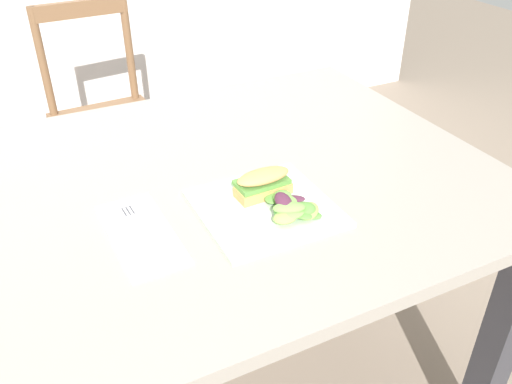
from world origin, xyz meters
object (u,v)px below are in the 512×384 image
object	(u,v)px
dining_table	(199,223)
sandwich_half_front	(263,183)
fork_on_napkin	(138,227)
chair_wooden_far	(106,118)
plate_lunch	(265,208)

from	to	relation	value
dining_table	sandwich_half_front	bearing A→B (deg)	-51.48
fork_on_napkin	chair_wooden_far	bearing A→B (deg)	82.01
sandwich_half_front	dining_table	bearing A→B (deg)	128.52
chair_wooden_far	plate_lunch	bearing A→B (deg)	-86.28
chair_wooden_far	fork_on_napkin	bearing A→B (deg)	-97.99
dining_table	fork_on_napkin	size ratio (longest dim) A/B	7.11
dining_table	sandwich_half_front	xyz separation A→B (m)	(0.10, -0.12, 0.15)
sandwich_half_front	fork_on_napkin	xyz separation A→B (m)	(-0.26, 0.01, -0.03)
plate_lunch	fork_on_napkin	xyz separation A→B (m)	(-0.24, 0.05, 0.00)
chair_wooden_far	fork_on_napkin	distance (m)	1.22
dining_table	fork_on_napkin	distance (m)	0.23
chair_wooden_far	fork_on_napkin	size ratio (longest dim) A/B	4.68
chair_wooden_far	sandwich_half_front	world-z (taller)	chair_wooden_far
dining_table	chair_wooden_far	size ratio (longest dim) A/B	1.52
chair_wooden_far	sandwich_half_front	distance (m)	1.23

